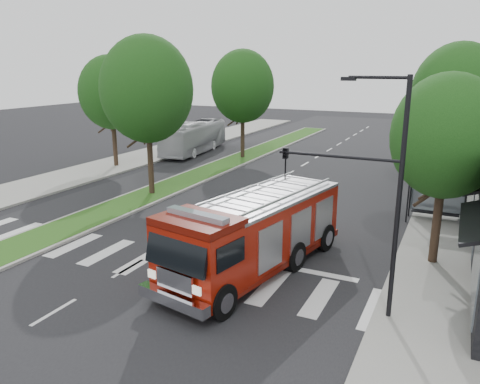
# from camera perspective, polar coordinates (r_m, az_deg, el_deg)

# --- Properties ---
(ground) EXTENTS (140.00, 140.00, 0.00)m
(ground) POSITION_cam_1_polar(r_m,az_deg,el_deg) (23.43, -7.36, -5.59)
(ground) COLOR black
(ground) RESTS_ON ground
(sidewalk_right) EXTENTS (5.00, 80.00, 0.15)m
(sidewalk_right) POSITION_cam_1_polar(r_m,az_deg,el_deg) (29.47, 25.35, -2.46)
(sidewalk_right) COLOR gray
(sidewalk_right) RESTS_ON ground
(sidewalk_left) EXTENTS (5.00, 80.00, 0.15)m
(sidewalk_left) POSITION_cam_1_polar(r_m,az_deg,el_deg) (39.68, -17.24, 2.56)
(sidewalk_left) COLOR gray
(sidewalk_left) RESTS_ON ground
(median) EXTENTS (3.00, 50.00, 0.15)m
(median) POSITION_cam_1_polar(r_m,az_deg,el_deg) (41.37, -0.87, 3.74)
(median) COLOR gray
(median) RESTS_ON ground
(bus_shelter) EXTENTS (3.20, 1.60, 2.61)m
(bus_shelter) POSITION_cam_1_polar(r_m,az_deg,el_deg) (27.19, 23.02, 0.72)
(bus_shelter) COLOR black
(bus_shelter) RESTS_ON ground
(tree_right_near) EXTENTS (4.40, 4.40, 8.05)m
(tree_right_near) POSITION_cam_1_polar(r_m,az_deg,el_deg) (20.50, 23.88, 6.19)
(tree_right_near) COLOR black
(tree_right_near) RESTS_ON ground
(tree_right_mid) EXTENTS (5.60, 5.60, 9.72)m
(tree_right_mid) POSITION_cam_1_polar(r_m,az_deg,el_deg) (32.37, 24.98, 10.65)
(tree_right_mid) COLOR black
(tree_right_mid) RESTS_ON ground
(tree_right_far) EXTENTS (5.00, 5.00, 8.73)m
(tree_right_far) POSITION_cam_1_polar(r_m,az_deg,el_deg) (42.39, 25.20, 10.47)
(tree_right_far) COLOR black
(tree_right_far) RESTS_ON ground
(tree_median_near) EXTENTS (5.80, 5.80, 10.16)m
(tree_median_near) POSITION_cam_1_polar(r_m,az_deg,el_deg) (30.33, -11.30, 12.15)
(tree_median_near) COLOR black
(tree_median_near) RESTS_ON ground
(tree_median_far) EXTENTS (5.60, 5.60, 9.72)m
(tree_median_far) POSITION_cam_1_polar(r_m,az_deg,el_deg) (42.40, 0.33, 12.75)
(tree_median_far) COLOR black
(tree_median_far) RESTS_ON ground
(tree_left_mid) EXTENTS (5.20, 5.20, 9.16)m
(tree_left_mid) POSITION_cam_1_polar(r_m,az_deg,el_deg) (40.04, -15.43, 11.62)
(tree_left_mid) COLOR black
(tree_left_mid) RESTS_ON ground
(streetlight_right_near) EXTENTS (4.08, 0.22, 8.00)m
(streetlight_right_near) POSITION_cam_1_polar(r_m,az_deg,el_deg) (15.43, 15.70, 1.18)
(streetlight_right_near) COLOR black
(streetlight_right_near) RESTS_ON ground
(streetlight_right_far) EXTENTS (2.11, 0.20, 8.00)m
(streetlight_right_far) POSITION_cam_1_polar(r_m,az_deg,el_deg) (38.54, 23.14, 8.33)
(streetlight_right_far) COLOR black
(streetlight_right_far) RESTS_ON ground
(fire_engine) EXTENTS (4.75, 10.24, 3.42)m
(fire_engine) POSITION_cam_1_polar(r_m,az_deg,el_deg) (19.14, 1.84, -5.04)
(fire_engine) COLOR #590D04
(fire_engine) RESTS_ON ground
(city_bus) EXTENTS (3.82, 10.97, 2.99)m
(city_bus) POSITION_cam_1_polar(r_m,az_deg,el_deg) (46.19, -5.57, 6.65)
(city_bus) COLOR #B8B7BC
(city_bus) RESTS_ON ground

